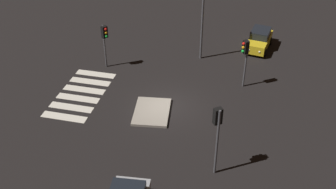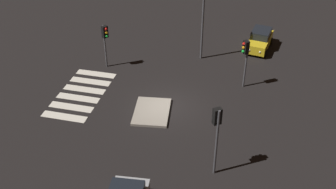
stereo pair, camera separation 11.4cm
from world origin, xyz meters
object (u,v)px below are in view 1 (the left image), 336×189
object	(u,v)px
traffic_island	(152,112)
traffic_light_north	(217,125)
traffic_light_south	(105,37)
traffic_light_west	(245,52)
car_yellow	(259,39)

from	to	relation	value
traffic_island	traffic_light_north	world-z (taller)	traffic_light_north
traffic_light_south	traffic_light_west	bearing A→B (deg)	32.23
traffic_island	traffic_light_south	xyz separation A→B (m)	(-5.16, -5.16, 2.68)
traffic_island	traffic_light_west	world-z (taller)	traffic_light_west
traffic_island	car_yellow	size ratio (longest dim) A/B	0.86
traffic_light_north	traffic_light_west	world-z (taller)	traffic_light_north
traffic_light_south	traffic_light_west	distance (m)	10.91
car_yellow	traffic_light_west	distance (m)	7.06
traffic_island	traffic_light_south	distance (m)	7.78
traffic_light_north	traffic_light_south	bearing A→B (deg)	10.30
traffic_island	car_yellow	world-z (taller)	car_yellow
car_yellow	traffic_light_north	bearing A→B (deg)	3.12
traffic_island	traffic_light_north	bearing A→B (deg)	47.31
car_yellow	traffic_light_north	distance (m)	16.27
traffic_light_south	traffic_light_west	world-z (taller)	traffic_light_west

